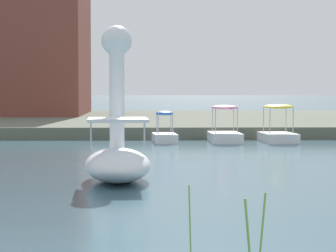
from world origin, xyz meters
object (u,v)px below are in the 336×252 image
object	(u,v)px
pedal_boat_blue	(165,134)
pedal_boat_pink	(225,132)
pedal_boat_yellow	(278,130)
swan_boat	(118,143)

from	to	relation	value
pedal_boat_blue	pedal_boat_pink	size ratio (longest dim) A/B	0.82
pedal_boat_yellow	pedal_boat_pink	bearing A→B (deg)	-178.63
swan_boat	pedal_boat_yellow	xyz separation A→B (m)	(6.37, 12.42, -0.42)
swan_boat	pedal_boat_pink	bearing A→B (deg)	71.88
pedal_boat_pink	pedal_boat_yellow	world-z (taller)	pedal_boat_yellow
pedal_boat_yellow	swan_boat	bearing A→B (deg)	-117.15
swan_boat	pedal_boat_pink	xyz separation A→B (m)	(4.05, 12.36, -0.47)
pedal_boat_pink	pedal_boat_yellow	bearing A→B (deg)	1.37
pedal_boat_blue	swan_boat	bearing A→B (deg)	-96.75
pedal_boat_blue	pedal_boat_yellow	distance (m)	4.92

